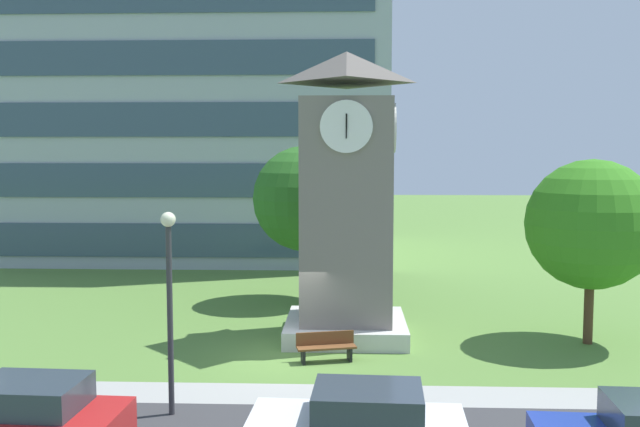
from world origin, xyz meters
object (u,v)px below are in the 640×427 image
at_px(park_bench, 326,346).
at_px(tree_streetside, 592,224).
at_px(street_lamp, 169,287).
at_px(tree_near_tower, 305,199).
at_px(parked_car_red, 24,420).
at_px(clock_tower, 346,212).

relative_size(park_bench, tree_streetside, 0.30).
bearing_deg(street_lamp, tree_near_tower, 79.13).
bearing_deg(tree_near_tower, parked_car_red, -107.42).
relative_size(street_lamp, parked_car_red, 1.15).
distance_m(street_lamp, tree_near_tower, 13.20).
relative_size(clock_tower, park_bench, 5.19).
relative_size(park_bench, tree_near_tower, 0.28).
bearing_deg(park_bench, clock_tower, 78.49).
bearing_deg(parked_car_red, park_bench, 49.85).
height_order(clock_tower, park_bench, clock_tower).
height_order(clock_tower, parked_car_red, clock_tower).
distance_m(tree_near_tower, tree_streetside, 11.51).
relative_size(clock_tower, tree_streetside, 1.58).
height_order(street_lamp, tree_streetside, tree_streetside).
xyz_separation_m(clock_tower, street_lamp, (-4.21, -7.40, -1.16)).
xyz_separation_m(clock_tower, park_bench, (-0.59, -2.92, -3.84)).
distance_m(tree_streetside, parked_car_red, 17.71).
bearing_deg(street_lamp, park_bench, 51.14).
height_order(clock_tower, tree_streetside, clock_tower).
xyz_separation_m(park_bench, street_lamp, (-3.61, -4.48, 2.68)).
distance_m(park_bench, tree_near_tower, 9.36).
bearing_deg(park_bench, tree_near_tower, 97.66).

